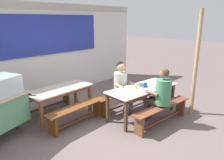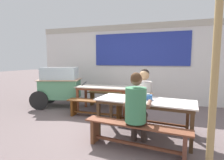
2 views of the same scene
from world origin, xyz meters
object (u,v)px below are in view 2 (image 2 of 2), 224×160
food_cart (60,84)px  wooden_support_post (215,77)px  condiment_jar (136,96)px  bench_near_front (135,133)px  tissue_box (148,97)px  bench_near_back (151,114)px  person_near_front (136,107)px  bench_far_front (96,106)px  dining_table_far (103,89)px  dining_table_near (145,103)px  bench_far_back (109,97)px  person_right_near_table (143,94)px

food_cart → wooden_support_post: wooden_support_post is taller
food_cart → condiment_jar: size_ratio=14.46×
bench_near_front → tissue_box: size_ratio=11.27×
bench_near_back → person_near_front: size_ratio=1.38×
food_cart → wooden_support_post: (3.88, -2.29, 0.53)m
bench_far_front → bench_near_front: same height
bench_near_back → food_cart: size_ratio=1.01×
tissue_box → condiment_jar: (-0.24, 0.04, 0.01)m
bench_far_front → bench_near_back: same height
person_near_front → wooden_support_post: wooden_support_post is taller
dining_table_far → bench_near_back: size_ratio=0.87×
dining_table_far → dining_table_near: (1.38, -1.39, 0.01)m
condiment_jar → bench_far_front: bearing=148.0°
dining_table_near → bench_near_front: 0.70m
bench_far_back → person_right_near_table: bearing=-47.9°
bench_near_front → tissue_box: (0.12, 0.61, 0.48)m
bench_near_back → condiment_jar: bearing=-114.5°
bench_near_front → condiment_jar: size_ratio=14.46×
bench_far_back → person_near_front: bearing=-62.0°
bench_far_back → tissue_box: bearing=-53.5°
dining_table_far → bench_near_back: dining_table_far is taller
condiment_jar → wooden_support_post: 1.54m
bench_far_back → person_right_near_table: 1.98m
bench_near_back → bench_far_front: bearing=172.0°
dining_table_near → food_cart: bearing=153.4°
tissue_box → dining_table_far: bearing=136.3°
bench_near_front → person_near_front: 0.43m
person_near_front → condiment_jar: 0.59m
food_cart → bench_near_back: bearing=-16.2°
wooden_support_post → bench_far_front: bearing=145.2°
dining_table_far → wooden_support_post: wooden_support_post is taller
bench_near_back → wooden_support_post: 1.96m
food_cart → person_near_front: bearing=-34.9°
condiment_jar → bench_near_front: bearing=-79.7°
bench_far_back → food_cart: (-1.50, -0.53, 0.44)m
bench_near_back → dining_table_near: bearing=-96.1°
tissue_box → condiment_jar: bearing=170.3°
bench_near_front → food_cart: (-2.84, 2.05, 0.43)m
tissue_box → bench_far_back: bearing=126.5°
wooden_support_post → bench_near_front: bearing=167.0°
person_near_front → tissue_box: person_near_front is taller
dining_table_far → bench_near_back: bearing=-28.9°
dining_table_near → bench_far_front: 1.62m
dining_table_near → bench_far_front: dining_table_near is taller
bench_near_front → food_cart: 3.52m
bench_far_back → person_near_front: person_near_front is taller
bench_near_back → person_near_front: 1.21m
bench_far_front → bench_near_back: bearing=-8.0°
bench_far_back → wooden_support_post: wooden_support_post is taller
condiment_jar → wooden_support_post: wooden_support_post is taller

